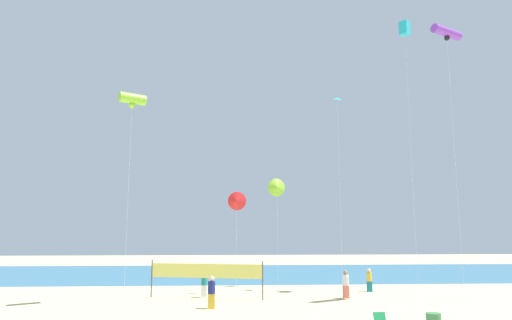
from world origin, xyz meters
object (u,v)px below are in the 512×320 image
Objects in this scene: volleyball_net at (206,272)px; kite_red_delta at (237,201)px; kite_lime_tube at (132,99)px; beachgoer_teal_shirt at (204,283)px; kite_cyan_diamond at (338,102)px; kite_cyan_box at (405,29)px; kite_lime_delta at (277,187)px; beachgoer_white_shirt at (346,283)px; beachgoer_mustard_shirt at (369,279)px; kite_violet_tube at (447,33)px; beachgoer_navy_shirt at (212,291)px.

volleyball_net is 1.04× the size of kite_red_delta.
kite_red_delta is at bearing 31.14° from kite_lime_tube.
kite_cyan_diamond is at bearing -170.61° from beachgoer_teal_shirt.
kite_cyan_box reaches higher than kite_red_delta.
kite_lime_delta is at bearing -141.64° from beachgoer_teal_shirt.
kite_lime_tube reaches higher than beachgoer_white_shirt.
beachgoer_mustard_shirt is 0.13× the size of kite_lime_tube.
beachgoer_teal_shirt is at bearing 171.03° from kite_violet_tube.
beachgoer_navy_shirt is at bearing -143.06° from kite_cyan_diamond.
kite_cyan_diamond reaches higher than kite_red_delta.
kite_lime_tube is at bearing -168.27° from kite_cyan_box.
kite_lime_tube is at bearing -148.86° from kite_red_delta.
kite_lime_delta reaches higher than beachgoer_navy_shirt.
kite_lime_tube is at bearing -160.13° from kite_cyan_diamond.
beachgoer_white_shirt is 13.55m from kite_cyan_diamond.
beachgoer_teal_shirt is (-11.57, -2.00, 0.05)m from beachgoer_mustard_shirt.
volleyball_net is at bearing -37.81° from beachgoer_white_shirt.
kite_violet_tube is at bearing -73.50° from kite_cyan_box.
kite_violet_tube reaches higher than beachgoer_mustard_shirt.
kite_red_delta is (-9.46, -0.49, 5.50)m from beachgoer_mustard_shirt.
volleyball_net is at bearing 99.90° from beachgoer_teal_shirt.
beachgoer_teal_shirt is 23.91m from kite_cyan_box.
kite_cyan_box is at bearing 11.73° from kite_lime_tube.
volleyball_net is 12.02m from kite_lime_tube.
kite_cyan_box is at bearing -14.87° from beachgoer_navy_shirt.
kite_lime_tube is at bearing 134.40° from beachgoer_mustard_shirt.
kite_lime_delta reaches higher than beachgoer_mustard_shirt.
kite_lime_delta is (4.72, 9.44, 6.72)m from beachgoer_navy_shirt.
beachgoer_navy_shirt is 22.65m from kite_violet_tube.
beachgoer_teal_shirt is 0.08× the size of kite_cyan_box.
beachgoer_mustard_shirt is at bearing -20.91° from kite_cyan_diamond.
beachgoer_navy_shirt reaches higher than beachgoer_mustard_shirt.
beachgoer_teal_shirt is 0.12× the size of kite_cyan_diamond.
kite_red_delta is 5.12m from kite_lime_delta.
volleyball_net is at bearing 130.93° from beachgoer_mustard_shirt.
volleyball_net is 0.57× the size of kite_lime_tube.
kite_red_delta is at bearing 163.85° from kite_violet_tube.
kite_cyan_box reaches higher than kite_lime_tube.
volleyball_net is (-9.01, 0.39, 0.69)m from beachgoer_white_shirt.
beachgoer_navy_shirt is 8.01m from kite_red_delta.
beachgoer_white_shirt reaches higher than beachgoer_teal_shirt.
beachgoer_teal_shirt is at bearing -174.19° from kite_cyan_box.
beachgoer_mustard_shirt is 0.22× the size of volleyball_net.
kite_cyan_box is (-1.20, 4.06, 2.12)m from kite_violet_tube.
kite_red_delta is at bearing -171.42° from kite_cyan_diamond.
kite_lime_tube is (-4.58, -2.53, 11.58)m from beachgoer_teal_shirt.
kite_lime_delta is at bearing 158.68° from kite_cyan_box.
kite_cyan_diamond reaches higher than beachgoer_navy_shirt.
kite_violet_tube is at bearing -30.60° from beachgoer_navy_shirt.
kite_red_delta is at bearing -131.33° from kite_lime_delta.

